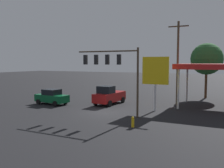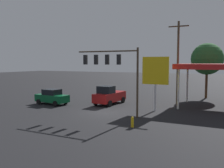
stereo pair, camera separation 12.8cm
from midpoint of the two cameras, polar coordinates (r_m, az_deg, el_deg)
ground_plane at (r=26.86m, az=-2.05°, el=-6.46°), size 200.00×200.00×0.00m
traffic_signal_assembly at (r=24.76m, az=-0.04°, el=4.37°), size 6.69×0.43×6.72m
utility_pole at (r=31.34m, az=14.67°, el=4.95°), size 2.40×0.26×10.23m
gas_station_canopy at (r=31.50m, az=22.79°, el=3.59°), size 8.86×6.90×5.15m
price_sign at (r=27.49m, az=9.77°, el=2.62°), size 2.90×0.27×5.93m
pickup_parked at (r=31.64m, az=-0.81°, el=-2.69°), size 2.52×5.32×2.40m
sedan_far at (r=32.64m, az=-13.71°, el=-2.87°), size 4.52×2.32×1.93m
street_tree at (r=39.57m, az=20.75°, el=5.36°), size 4.67×4.67×8.17m
fire_hydrant at (r=20.80m, az=4.60°, el=-8.63°), size 0.24×0.24×0.88m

